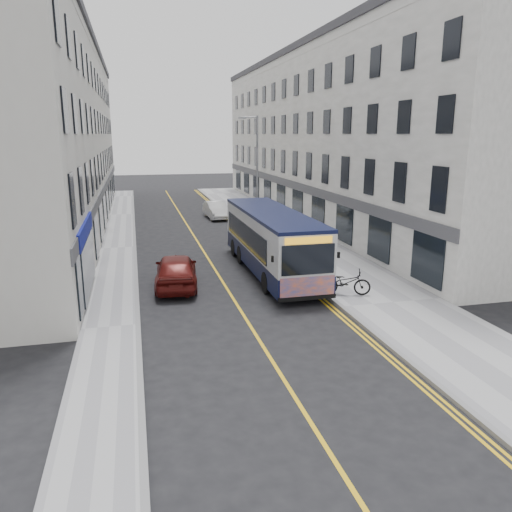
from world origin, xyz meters
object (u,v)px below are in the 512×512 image
pedestrian_near (281,226)px  pedestrian_far (282,221)px  city_bus (272,239)px  car_white (216,210)px  streetlamp (256,172)px  bicycle (346,282)px  car_maroon (176,270)px

pedestrian_near → pedestrian_far: pedestrian_far is taller
city_bus → pedestrian_near: 8.12m
pedestrian_near → car_white: size_ratio=0.40×
streetlamp → bicycle: streetlamp is taller
streetlamp → city_bus: bearing=-99.1°
car_maroon → pedestrian_near: bearing=-125.1°
streetlamp → car_white: bearing=100.5°
streetlamp → pedestrian_far: 3.73m
pedestrian_far → car_white: bearing=93.3°
streetlamp → pedestrian_far: (1.67, -0.50, -3.30)m
streetlamp → pedestrian_near: bearing=-53.0°
bicycle → car_maroon: 7.64m
pedestrian_near → pedestrian_far: bearing=61.9°
pedestrian_far → car_white: pedestrian_far is taller
streetlamp → city_bus: 9.78m
pedestrian_near → car_maroon: size_ratio=0.36×
bicycle → car_maroon: size_ratio=0.45×
city_bus → car_white: city_bus is taller
bicycle → pedestrian_near: pedestrian_near is taller
streetlamp → car_white: 8.90m
streetlamp → pedestrian_far: size_ratio=4.16×
pedestrian_near → pedestrian_far: size_ratio=0.87×
streetlamp → bicycle: bearing=-87.6°
streetlamp → pedestrian_near: streetlamp is taller
city_bus → car_white: size_ratio=2.56×
streetlamp → car_white: (-1.47, 7.97, -3.69)m
car_white → car_maroon: car_maroon is taller
city_bus → car_maroon: size_ratio=2.33×
city_bus → car_white: bearing=90.0°
car_white → car_maroon: size_ratio=0.91×
city_bus → pedestrian_far: (3.15, 8.79, -0.64)m
bicycle → pedestrian_far: 13.37m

